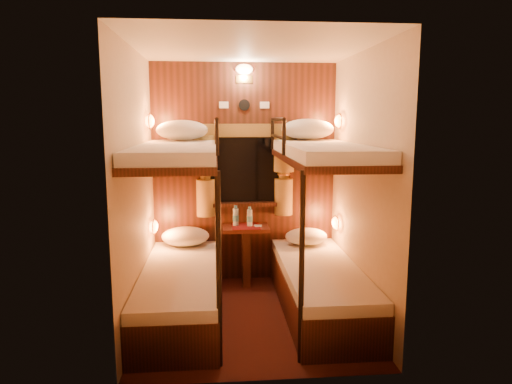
{
  "coord_description": "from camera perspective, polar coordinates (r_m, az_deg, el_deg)",
  "views": [
    {
      "loc": [
        -0.3,
        -3.97,
        1.81
      ],
      "look_at": [
        0.05,
        0.15,
        1.14
      ],
      "focal_mm": 32.0,
      "sensor_mm": 36.0,
      "label": 1
    }
  ],
  "objects": [
    {
      "name": "sachet_b",
      "position": [
        4.94,
        0.23,
        -4.33
      ],
      "size": [
        0.08,
        0.07,
        0.01
      ],
      "primitive_type": "cube",
      "rotation": [
        0.0,
        0.0,
        0.31
      ],
      "color": "silver",
      "rests_on": "table"
    },
    {
      "name": "wall_left",
      "position": [
        4.07,
        -14.73,
        0.3
      ],
      "size": [
        0.0,
        2.4,
        2.4
      ],
      "primitive_type": "plane",
      "rotation": [
        1.57,
        0.0,
        1.57
      ],
      "color": "#C6B293",
      "rests_on": "floor"
    },
    {
      "name": "back_panel",
      "position": [
        5.05,
        -1.45,
        2.27
      ],
      "size": [
        2.0,
        0.03,
        2.4
      ],
      "primitive_type": "cube",
      "color": "black",
      "rests_on": "floor"
    },
    {
      "name": "reading_lamps",
      "position": [
        4.71,
        -1.21,
        2.26
      ],
      "size": [
        2.0,
        0.2,
        1.25
      ],
      "color": "orange",
      "rests_on": "wall_left"
    },
    {
      "name": "curtains",
      "position": [
        4.98,
        -1.41,
        2.91
      ],
      "size": [
        1.1,
        0.22,
        1.0
      ],
      "color": "olive",
      "rests_on": "back_panel"
    },
    {
      "name": "wall_right",
      "position": [
        4.22,
        13.12,
        0.66
      ],
      "size": [
        0.0,
        2.4,
        2.4
      ],
      "primitive_type": "plane",
      "rotation": [
        1.57,
        0.0,
        -1.57
      ],
      "color": "#C6B293",
      "rests_on": "floor"
    },
    {
      "name": "bottle_right",
      "position": [
        4.94,
        -0.8,
        -3.26
      ],
      "size": [
        0.06,
        0.06,
        0.22
      ],
      "rotation": [
        0.0,
        0.0,
        0.11
      ],
      "color": "#99BFE5",
      "rests_on": "table"
    },
    {
      "name": "pillow_lower_left",
      "position": [
        4.97,
        -8.81,
        -5.49
      ],
      "size": [
        0.51,
        0.36,
        0.2
      ],
      "primitive_type": "ellipsoid",
      "color": "silver",
      "rests_on": "bunk_left"
    },
    {
      "name": "pillow_upper_left",
      "position": [
        4.72,
        -9.23,
        7.64
      ],
      "size": [
        0.52,
        0.37,
        0.21
      ],
      "primitive_type": "ellipsoid",
      "color": "silver",
      "rests_on": "bunk_left"
    },
    {
      "name": "wall_back",
      "position": [
        5.06,
        -1.46,
        2.29
      ],
      "size": [
        2.4,
        0.0,
        2.4
      ],
      "primitive_type": "plane",
      "rotation": [
        1.57,
        0.0,
        0.0
      ],
      "color": "#C6B293",
      "rests_on": "floor"
    },
    {
      "name": "bottle_left",
      "position": [
        4.97,
        -2.55,
        -3.15
      ],
      "size": [
        0.07,
        0.07,
        0.23
      ],
      "rotation": [
        0.0,
        0.0,
        0.39
      ],
      "color": "#99BFE5",
      "rests_on": "table"
    },
    {
      "name": "ceiling",
      "position": [
        4.02,
        -0.58,
        17.66
      ],
      "size": [
        2.1,
        2.1,
        0.0
      ],
      "primitive_type": "plane",
      "rotation": [
        3.14,
        0.0,
        0.0
      ],
      "color": "silver",
      "rests_on": "wall_back"
    },
    {
      "name": "pillow_lower_right",
      "position": [
        4.98,
        6.29,
        -5.54
      ],
      "size": [
        0.46,
        0.33,
        0.18
      ],
      "primitive_type": "ellipsoid",
      "color": "silver",
      "rests_on": "bunk_right"
    },
    {
      "name": "sachet_a",
      "position": [
        4.98,
        0.21,
        -4.21
      ],
      "size": [
        0.1,
        0.08,
        0.01
      ],
      "primitive_type": "cube",
      "rotation": [
        0.0,
        0.0,
        -0.18
      ],
      "color": "silver",
      "rests_on": "table"
    },
    {
      "name": "bunk_right",
      "position": [
        4.33,
        8.05,
        -7.68
      ],
      "size": [
        0.72,
        1.9,
        1.82
      ],
      "color": "black",
      "rests_on": "floor"
    },
    {
      "name": "back_fixtures",
      "position": [
        4.99,
        -1.48,
        14.22
      ],
      "size": [
        0.54,
        0.09,
        0.48
      ],
      "color": "black",
      "rests_on": "back_panel"
    },
    {
      "name": "wall_front",
      "position": [
        2.99,
        0.98,
        -2.53
      ],
      "size": [
        2.4,
        0.0,
        2.4
      ],
      "primitive_type": "plane",
      "rotation": [
        -1.57,
        0.0,
        0.0
      ],
      "color": "#C6B293",
      "rests_on": "floor"
    },
    {
      "name": "bunk_left",
      "position": [
        4.24,
        -9.47,
        -8.09
      ],
      "size": [
        0.72,
        1.9,
        1.82
      ],
      "color": "black",
      "rests_on": "floor"
    },
    {
      "name": "table",
      "position": [
        5.02,
        -1.29,
        -6.91
      ],
      "size": [
        0.5,
        0.34,
        0.66
      ],
      "color": "#571B13",
      "rests_on": "floor"
    },
    {
      "name": "window",
      "position": [
        5.02,
        -1.43,
        2.01
      ],
      "size": [
        1.0,
        0.12,
        0.79
      ],
      "color": "black",
      "rests_on": "back_panel"
    },
    {
      "name": "floor",
      "position": [
        4.37,
        -0.53,
        -15.25
      ],
      "size": [
        2.1,
        2.1,
        0.0
      ],
      "primitive_type": "plane",
      "color": "#350E0E",
      "rests_on": "ground"
    },
    {
      "name": "pillow_upper_right",
      "position": [
        4.85,
        6.47,
        7.81
      ],
      "size": [
        0.55,
        0.4,
        0.22
      ],
      "primitive_type": "ellipsoid",
      "color": "silver",
      "rests_on": "bunk_right"
    }
  ]
}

